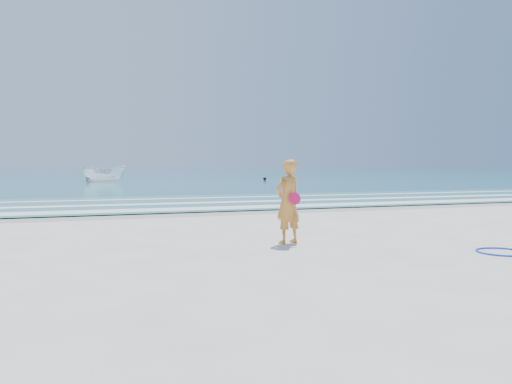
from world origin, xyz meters
name	(u,v)px	position (x,y,z in m)	size (l,w,h in m)	color
ground	(304,255)	(0.00, 0.00, 0.00)	(400.00, 400.00, 0.00)	silver
wet_sand	(197,213)	(0.00, 9.00, 0.00)	(400.00, 2.40, 0.00)	#B2A893
ocean	(97,174)	(0.00, 105.00, 0.02)	(400.00, 190.00, 0.04)	#19727F
shallow	(172,202)	(0.00, 14.00, 0.04)	(400.00, 10.00, 0.01)	#59B7AD
foam_near	(189,209)	(0.00, 10.30, 0.05)	(400.00, 1.40, 0.01)	white
foam_mid	(175,203)	(0.00, 13.20, 0.05)	(400.00, 0.90, 0.01)	white
foam_far	(163,199)	(0.00, 16.50, 0.05)	(400.00, 0.60, 0.01)	white
hoop	(502,252)	(3.77, -1.03, 0.02)	(0.95, 0.95, 0.03)	#0D42F5
boat	(105,174)	(-1.34, 45.24, 0.91)	(1.70, 4.52, 1.75)	white
buoy	(265,179)	(16.19, 44.92, 0.23)	(0.38, 0.38, 0.38)	black
woman	(288,202)	(0.29, 1.46, 0.92)	(0.78, 0.65, 1.84)	orange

